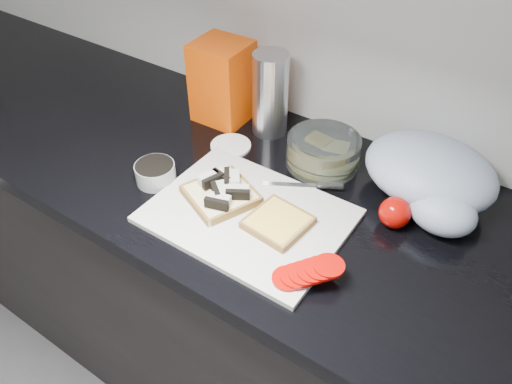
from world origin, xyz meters
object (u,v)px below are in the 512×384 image
Objects in this scene: cutting_board at (248,216)px; steel_canister at (270,94)px; glass_bowl at (323,152)px; bread_bag at (222,82)px.

steel_canister reaches higher than cutting_board.
glass_bowl is at bearing 81.13° from cutting_board.
steel_canister is at bearing 3.90° from bread_bag.
bread_bag is 0.99× the size of steel_canister.
glass_bowl is at bearing -14.78° from steel_canister.
glass_bowl is 0.20m from steel_canister.
glass_bowl reaches higher than cutting_board.
cutting_board is 1.91× the size of bread_bag.
steel_canister is (0.14, 0.01, 0.00)m from bread_bag.
cutting_board is at bearing -47.31° from bread_bag.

